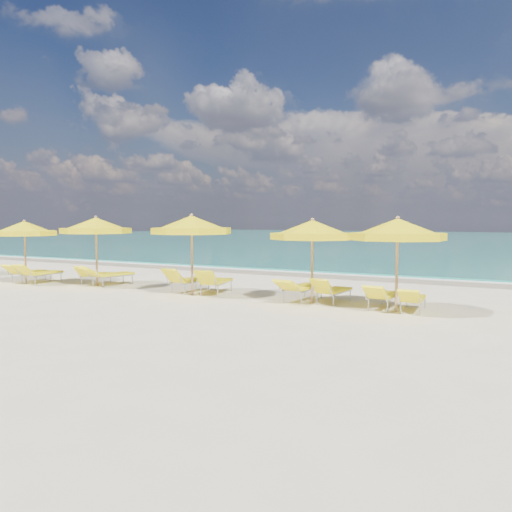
% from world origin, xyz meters
% --- Properties ---
extents(ground_plane, '(120.00, 120.00, 0.00)m').
position_xyz_m(ground_plane, '(0.00, 0.00, 0.00)').
color(ground_plane, beige).
extents(ocean, '(120.00, 80.00, 0.30)m').
position_xyz_m(ocean, '(0.00, 48.00, 0.00)').
color(ocean, '#157868').
rests_on(ocean, ground).
extents(wet_sand_band, '(120.00, 2.60, 0.01)m').
position_xyz_m(wet_sand_band, '(0.00, 7.40, 0.00)').
color(wet_sand_band, tan).
rests_on(wet_sand_band, ground).
extents(foam_line, '(120.00, 1.20, 0.03)m').
position_xyz_m(foam_line, '(0.00, 8.20, 0.00)').
color(foam_line, white).
rests_on(foam_line, ground).
extents(whitecap_near, '(14.00, 0.36, 0.05)m').
position_xyz_m(whitecap_near, '(-6.00, 17.00, 0.00)').
color(whitecap_near, white).
rests_on(whitecap_near, ground).
extents(umbrella_1, '(2.82, 2.82, 2.41)m').
position_xyz_m(umbrella_1, '(-8.74, -0.60, 2.05)').
color(umbrella_1, tan).
rests_on(umbrella_1, ground).
extents(umbrella_2, '(2.56, 2.56, 2.54)m').
position_xyz_m(umbrella_2, '(-5.85, 0.16, 2.17)').
color(umbrella_2, tan).
rests_on(umbrella_2, ground).
extents(umbrella_3, '(2.57, 2.57, 2.60)m').
position_xyz_m(umbrella_3, '(-1.51, -0.00, 2.21)').
color(umbrella_3, tan).
rests_on(umbrella_3, ground).
extents(umbrella_4, '(3.02, 3.02, 2.45)m').
position_xyz_m(umbrella_4, '(2.45, 0.35, 2.09)').
color(umbrella_4, tan).
rests_on(umbrella_4, ground).
extents(umbrella_5, '(3.14, 3.14, 2.49)m').
position_xyz_m(umbrella_5, '(4.91, 0.07, 2.13)').
color(umbrella_5, tan).
rests_on(umbrella_5, ground).
extents(lounger_1_left, '(0.71, 1.77, 0.75)m').
position_xyz_m(lounger_1_left, '(-9.21, -0.15, 0.21)').
color(lounger_1_left, '#A5A8AD').
rests_on(lounger_1_left, ground).
extents(lounger_1_right, '(0.69, 1.86, 0.82)m').
position_xyz_m(lounger_1_right, '(-8.27, -0.25, 0.23)').
color(lounger_1_right, '#A5A8AD').
rests_on(lounger_1_right, ground).
extents(lounger_2_left, '(0.78, 1.68, 0.76)m').
position_xyz_m(lounger_2_left, '(-6.37, 0.60, 0.20)').
color(lounger_2_left, '#A5A8AD').
rests_on(lounger_2_left, ground).
extents(lounger_2_right, '(1.01, 2.05, 0.76)m').
position_xyz_m(lounger_2_right, '(-5.46, 0.52, 0.23)').
color(lounger_2_right, '#A5A8AD').
rests_on(lounger_2_right, ground).
extents(lounger_3_left, '(0.75, 1.89, 0.89)m').
position_xyz_m(lounger_3_left, '(-1.99, 0.52, 0.23)').
color(lounger_3_left, '#A5A8AD').
rests_on(lounger_3_left, ground).
extents(lounger_3_right, '(0.99, 1.96, 0.88)m').
position_xyz_m(lounger_3_right, '(-0.97, 0.56, 0.24)').
color(lounger_3_right, '#A5A8AD').
rests_on(lounger_3_right, ground).
extents(lounger_4_left, '(0.83, 2.04, 0.76)m').
position_xyz_m(lounger_4_left, '(2.05, 0.58, 0.23)').
color(lounger_4_left, '#A5A8AD').
rests_on(lounger_4_left, ground).
extents(lounger_4_right, '(0.76, 1.73, 0.81)m').
position_xyz_m(lounger_4_right, '(2.99, 0.66, 0.21)').
color(lounger_4_right, '#A5A8AD').
rests_on(lounger_4_right, ground).
extents(lounger_5_left, '(0.67, 1.77, 0.75)m').
position_xyz_m(lounger_5_left, '(4.51, 0.43, 0.21)').
color(lounger_5_left, '#A5A8AD').
rests_on(lounger_5_left, ground).
extents(lounger_5_right, '(0.62, 1.63, 0.71)m').
position_xyz_m(lounger_5_right, '(5.28, 0.36, 0.20)').
color(lounger_5_right, '#A5A8AD').
rests_on(lounger_5_right, ground).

